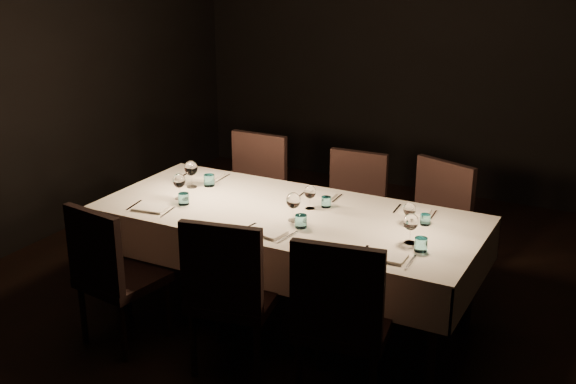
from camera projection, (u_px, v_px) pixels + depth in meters
The scene contains 14 objects.
room at pixel (288, 101), 4.48m from camera, with size 5.01×6.01×3.01m.
dining_table at pixel (288, 222), 4.75m from camera, with size 2.52×1.12×0.76m.
chair_near_left at pixel (111, 270), 4.45m from camera, with size 0.52×0.52×0.95m.
place_setting_near_left at pixel (172, 193), 4.86m from camera, with size 0.34×0.40×0.18m.
chair_near_center at pixel (230, 289), 4.15m from camera, with size 0.56×0.56×0.99m.
place_setting_near_center at pixel (287, 215), 4.47m from camera, with size 0.35×0.41×0.19m.
chair_near_right at pixel (342, 316), 3.84m from camera, with size 0.56×0.56×1.02m.
place_setting_near_right at pixel (406, 238), 4.14m from camera, with size 0.34×0.41×0.19m.
chair_far_left at pixel (252, 192), 5.74m from camera, with size 0.48×0.48×1.00m.
place_setting_far_left at pixel (200, 173), 5.25m from camera, with size 0.36×0.42×0.20m.
chair_far_center at pixel (352, 208), 5.47m from camera, with size 0.47×0.47×0.94m.
place_setting_far_center at pixel (317, 195), 4.84m from camera, with size 0.30×0.39×0.16m.
chair_far_right at pixel (432, 225), 5.09m from camera, with size 0.61×0.61×0.99m.
place_setting_far_right at pixel (415, 212), 4.54m from camera, with size 0.29×0.39×0.16m.
Camera 1 is at (2.05, -3.91, 2.46)m, focal length 45.00 mm.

